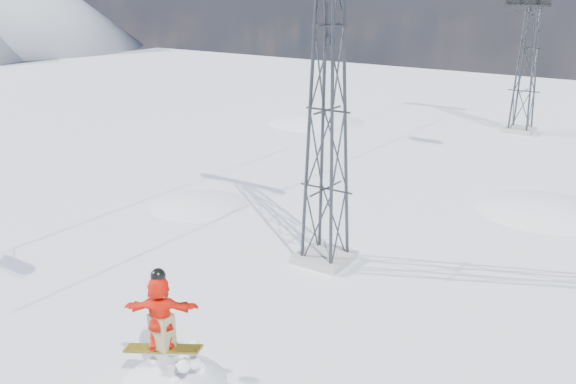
# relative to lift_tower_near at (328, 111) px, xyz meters

# --- Properties ---
(ground) EXTENTS (120.00, 120.00, 0.00)m
(ground) POSITION_rel_lift_tower_near_xyz_m (-0.80, -8.00, -5.47)
(ground) COLOR white
(ground) RESTS_ON ground
(snow_terrain) EXTENTS (39.00, 37.00, 22.00)m
(snow_terrain) POSITION_rel_lift_tower_near_xyz_m (-5.57, 13.24, -15.06)
(snow_terrain) COLOR white
(snow_terrain) RESTS_ON ground
(lift_tower_near) EXTENTS (5.20, 1.80, 11.43)m
(lift_tower_near) POSITION_rel_lift_tower_near_xyz_m (0.00, 0.00, 0.00)
(lift_tower_near) COLOR #999999
(lift_tower_near) RESTS_ON ground
(lift_tower_far) EXTENTS (5.20, 1.80, 11.43)m
(lift_tower_far) POSITION_rel_lift_tower_near_xyz_m (0.00, 25.00, 0.00)
(lift_tower_far) COLOR #999999
(lift_tower_far) RESTS_ON ground
(lift_chair_mid) EXTENTS (2.18, 0.63, 2.70)m
(lift_chair_mid) POSITION_rel_lift_tower_near_xyz_m (2.20, 14.90, 3.22)
(lift_chair_mid) COLOR black
(lift_chair_mid) RESTS_ON ground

